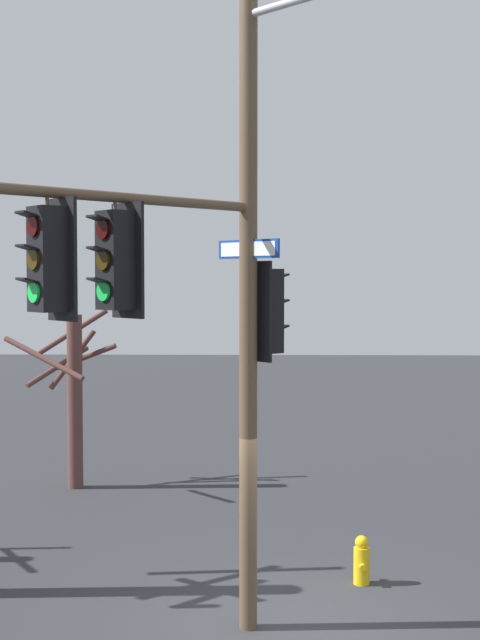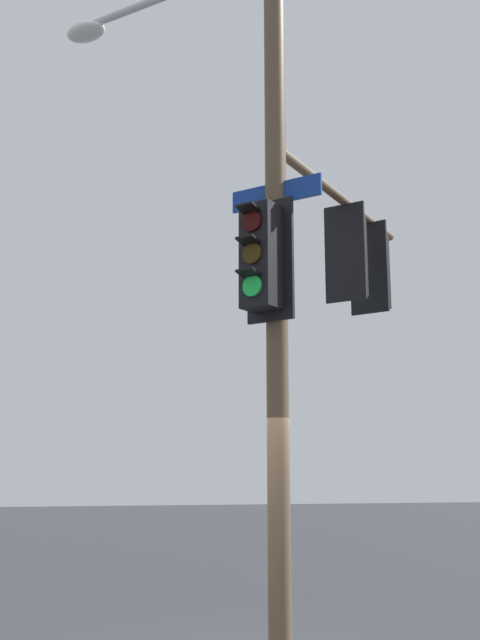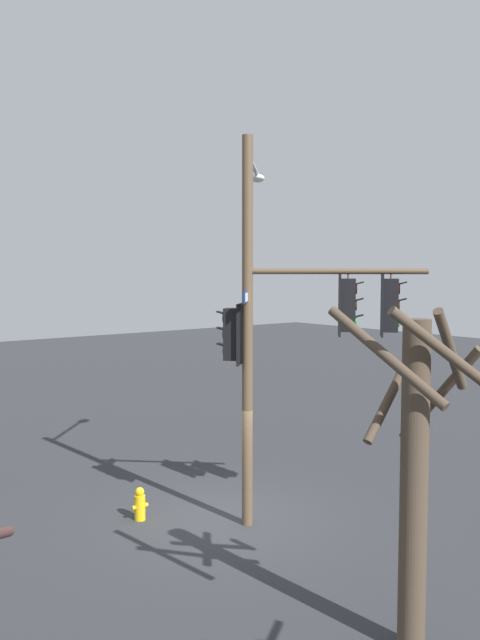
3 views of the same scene
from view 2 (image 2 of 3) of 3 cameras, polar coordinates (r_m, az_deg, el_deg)
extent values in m
cylinder|color=brown|center=(8.10, 2.77, 4.25)|extent=(0.23, 0.23, 8.28)
ellipsoid|color=silver|center=(11.14, -11.54, 20.48)|extent=(0.68, 0.68, 0.20)
cylinder|color=brown|center=(10.11, 7.67, 8.98)|extent=(2.75, 2.67, 0.12)
cube|color=black|center=(10.10, 8.31, 4.84)|extent=(0.47, 0.47, 1.10)
cube|color=black|center=(9.95, 7.92, 5.08)|extent=(0.43, 0.42, 1.30)
cylinder|color=#2F0403|center=(10.35, 8.62, 6.42)|extent=(0.18, 0.18, 0.22)
cube|color=black|center=(10.45, 8.77, 6.94)|extent=(0.26, 0.26, 0.06)
cylinder|color=#352504|center=(10.25, 8.68, 4.61)|extent=(0.18, 0.18, 0.22)
cube|color=black|center=(10.35, 8.83, 5.15)|extent=(0.26, 0.26, 0.06)
cylinder|color=#19D147|center=(10.16, 8.74, 2.77)|extent=(0.18, 0.18, 0.22)
cube|color=black|center=(10.26, 8.88, 3.33)|extent=(0.26, 0.26, 0.06)
cylinder|color=brown|center=(10.29, 8.21, 8.18)|extent=(0.04, 0.04, 0.15)
cube|color=black|center=(10.88, 10.06, 3.70)|extent=(0.47, 0.46, 1.10)
cube|color=black|center=(10.73, 9.68, 3.90)|extent=(0.44, 0.40, 1.30)
cylinder|color=#2F0403|center=(11.12, 10.36, 5.21)|extent=(0.18, 0.17, 0.22)
cube|color=black|center=(11.22, 10.49, 5.70)|extent=(0.26, 0.26, 0.06)
cylinder|color=#352504|center=(11.03, 10.42, 3.51)|extent=(0.18, 0.17, 0.22)
cube|color=black|center=(11.13, 10.56, 4.03)|extent=(0.26, 0.26, 0.06)
cylinder|color=#19D147|center=(10.95, 10.48, 1.79)|extent=(0.18, 0.17, 0.22)
cube|color=black|center=(11.04, 10.62, 2.33)|extent=(0.26, 0.26, 0.06)
cylinder|color=brown|center=(11.06, 9.95, 6.83)|extent=(0.04, 0.04, 0.15)
cube|color=black|center=(7.81, 1.61, 4.77)|extent=(0.47, 0.46, 1.10)
cube|color=black|center=(7.95, 2.30, 4.49)|extent=(0.45, 0.40, 1.30)
cylinder|color=#2F0403|center=(7.78, 0.92, 7.45)|extent=(0.19, 0.17, 0.22)
cube|color=black|center=(7.77, 0.60, 8.44)|extent=(0.26, 0.26, 0.06)
cylinder|color=#352504|center=(7.68, 0.92, 5.05)|extent=(0.19, 0.17, 0.22)
cube|color=black|center=(7.66, 0.60, 6.04)|extent=(0.26, 0.26, 0.06)
cylinder|color=#19D147|center=(7.59, 0.93, 2.59)|extent=(0.19, 0.17, 0.22)
cube|color=black|center=(7.56, 0.61, 3.59)|extent=(0.26, 0.26, 0.06)
cube|color=navy|center=(8.35, 2.72, 9.49)|extent=(0.81, 0.79, 0.24)
cube|color=white|center=(8.36, 2.78, 9.45)|extent=(0.72, 0.70, 0.18)
camera|label=1|loc=(19.10, -7.30, -3.43)|focal=49.75mm
camera|label=3|loc=(13.32, 78.66, 13.26)|focal=36.43mm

